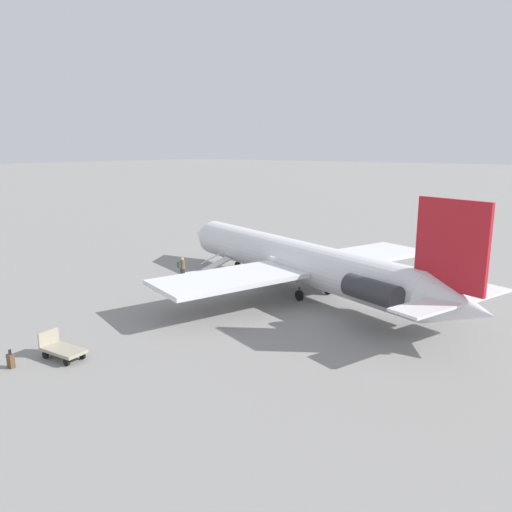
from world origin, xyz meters
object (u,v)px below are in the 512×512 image
object	(u,v)px
airplane_main	(302,262)
suitcase	(11,361)
passenger	(182,267)
luggage_cart	(62,349)
boarding_stairs	(199,274)

from	to	relation	value
airplane_main	suitcase	bearing A→B (deg)	94.71
passenger	suitcase	xyz separation A→B (m)	(-5.03, 15.64, -0.67)
airplane_main	luggage_cart	xyz separation A→B (m)	(3.16, 16.24, -1.76)
airplane_main	luggage_cart	world-z (taller)	airplane_main
passenger	luggage_cart	size ratio (longest dim) A/B	0.76
suitcase	airplane_main	bearing A→B (deg)	-102.49
passenger	suitcase	bearing A→B (deg)	-144.98
boarding_stairs	suitcase	xyz separation A→B (m)	(-4.36, 16.72, -0.06)
passenger	suitcase	size ratio (longest dim) A/B	1.98
airplane_main	suitcase	xyz separation A→B (m)	(4.04, 18.25, -1.89)
luggage_cart	boarding_stairs	bearing A→B (deg)	-76.22
airplane_main	boarding_stairs	xyz separation A→B (m)	(8.40, 1.53, -1.84)
boarding_stairs	luggage_cart	distance (m)	15.61
airplane_main	boarding_stairs	distance (m)	8.74
luggage_cart	airplane_main	bearing A→B (deg)	-106.85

